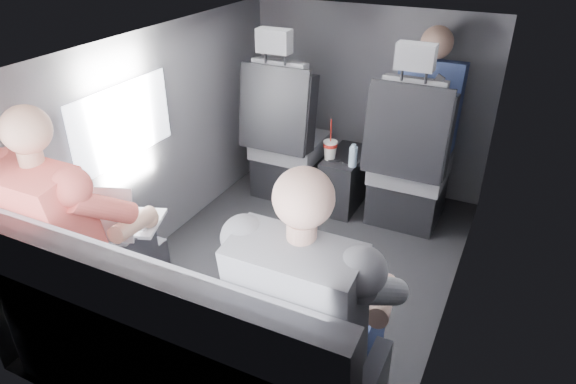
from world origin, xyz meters
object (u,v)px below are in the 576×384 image
at_px(rear_bench, 183,351).
at_px(passenger_rear_right, 313,314).
at_px(laptop_black, 331,283).
at_px(center_console, 345,180).
at_px(front_seat_left, 287,145).
at_px(passenger_front_right, 428,107).
at_px(front_seat_right, 408,169).
at_px(soda_cup, 330,149).
at_px(passenger_rear_left, 75,235).
at_px(laptop_white, 114,219).
at_px(water_bottle, 353,156).

height_order(rear_bench, passenger_rear_right, passenger_rear_right).
bearing_deg(laptop_black, center_console, 107.83).
distance_m(front_seat_left, center_console, 0.49).
height_order(front_seat_left, rear_bench, front_seat_left).
bearing_deg(passenger_front_right, front_seat_right, -96.22).
xyz_separation_m(front_seat_right, rear_bench, (-0.45, -1.90, -0.09)).
relative_size(front_seat_left, passenger_front_right, 1.47).
height_order(soda_cup, laptop_black, laptop_black).
bearing_deg(soda_cup, center_console, 55.82).
bearing_deg(front_seat_left, rear_bench, -76.69).
xyz_separation_m(front_seat_left, center_console, (0.45, 0.04, -0.20)).
bearing_deg(laptop_black, soda_cup, 111.75).
height_order(center_console, passenger_rear_right, passenger_rear_right).
relative_size(passenger_rear_left, passenger_front_right, 1.49).
xyz_separation_m(rear_bench, laptop_white, (-0.57, 0.29, 0.33)).
distance_m(front_seat_right, passenger_rear_left, 2.11).
xyz_separation_m(center_console, passenger_rear_right, (0.54, -1.85, 0.45)).
bearing_deg(laptop_black, passenger_rear_right, -86.61).
distance_m(passenger_rear_left, passenger_front_right, 2.34).
distance_m(laptop_white, passenger_front_right, 2.15).
height_order(center_console, laptop_white, laptop_white).
height_order(front_seat_right, center_console, front_seat_right).
bearing_deg(passenger_rear_left, soda_cup, 72.92).
bearing_deg(front_seat_left, laptop_black, -58.61).
bearing_deg(rear_bench, passenger_rear_right, 9.91).
distance_m(front_seat_right, center_console, 0.49).
height_order(rear_bench, passenger_rear_left, passenger_rear_left).
bearing_deg(water_bottle, rear_bench, -93.21).
xyz_separation_m(water_bottle, passenger_rear_left, (-0.71, -1.69, 0.18)).
xyz_separation_m(front_seat_right, center_console, (-0.45, 0.04, -0.20)).
relative_size(passenger_rear_left, passenger_rear_right, 1.01).
xyz_separation_m(passenger_rear_left, passenger_front_right, (1.09, 2.07, 0.11)).
bearing_deg(rear_bench, water_bottle, 86.79).
xyz_separation_m(laptop_white, passenger_rear_left, (-0.04, -0.19, 0.01)).
bearing_deg(passenger_rear_left, laptop_black, 10.10).
distance_m(laptop_black, passenger_front_right, 1.87).
relative_size(water_bottle, laptop_white, 0.36).
distance_m(laptop_white, passenger_rear_left, 0.20).
distance_m(center_console, laptop_black, 1.78).
distance_m(front_seat_left, passenger_rear_left, 1.83).
distance_m(water_bottle, laptop_black, 1.56).
bearing_deg(passenger_rear_right, front_seat_left, 118.73).
bearing_deg(rear_bench, front_seat_left, 103.31).
xyz_separation_m(front_seat_left, passenger_front_right, (0.93, 0.26, 0.36)).
bearing_deg(soda_cup, front_seat_left, 168.08).
distance_m(water_bottle, passenger_front_right, 0.60).
relative_size(center_console, water_bottle, 3.00).
bearing_deg(center_console, soda_cup, -124.18).
bearing_deg(laptop_black, rear_bench, -150.64).
height_order(center_console, passenger_rear_left, passenger_rear_left).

